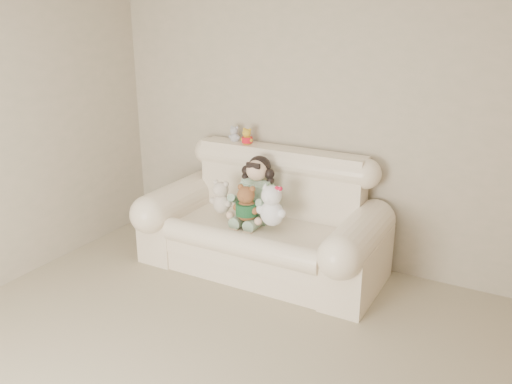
{
  "coord_description": "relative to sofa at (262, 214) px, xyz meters",
  "views": [
    {
      "loc": [
        1.53,
        -1.79,
        2.19
      ],
      "look_at": [
        -0.5,
        1.9,
        0.75
      ],
      "focal_mm": 37.44,
      "sensor_mm": 36.0,
      "label": 1
    }
  ],
  "objects": [
    {
      "name": "grey_mini_plush",
      "position": [
        -0.49,
        0.38,
        0.59
      ],
      "size": [
        0.14,
        0.12,
        0.19
      ],
      "primitive_type": null,
      "rotation": [
        0.0,
        0.0,
        -0.25
      ],
      "color": "silver",
      "rests_on": "sofa"
    },
    {
      "name": "brown_teddy",
      "position": [
        -0.06,
        -0.15,
        0.17
      ],
      "size": [
        0.29,
        0.26,
        0.37
      ],
      "primitive_type": null,
      "rotation": [
        0.0,
        0.0,
        0.41
      ],
      "color": "brown",
      "rests_on": "sofa"
    },
    {
      "name": "wall_back",
      "position": [
        0.5,
        0.5,
        0.78
      ],
      "size": [
        4.5,
        0.0,
        4.5
      ],
      "primitive_type": "plane",
      "rotation": [
        1.57,
        0.0,
        0.0
      ],
      "color": "#A29980",
      "rests_on": "ground"
    },
    {
      "name": "white_cat",
      "position": [
        0.17,
        -0.13,
        0.19
      ],
      "size": [
        0.3,
        0.25,
        0.42
      ],
      "primitive_type": null,
      "rotation": [
        0.0,
        0.0,
        -0.19
      ],
      "color": "white",
      "rests_on": "sofa"
    },
    {
      "name": "cream_teddy",
      "position": [
        -0.35,
        -0.09,
        0.16
      ],
      "size": [
        0.27,
        0.25,
        0.35
      ],
      "primitive_type": null,
      "rotation": [
        0.0,
        0.0,
        -0.42
      ],
      "color": "beige",
      "rests_on": "sofa"
    },
    {
      "name": "yellow_mini_bear",
      "position": [
        -0.34,
        0.34,
        0.59
      ],
      "size": [
        0.15,
        0.13,
        0.19
      ],
      "primitive_type": null,
      "rotation": [
        0.0,
        0.0,
        0.33
      ],
      "color": "gold",
      "rests_on": "sofa"
    },
    {
      "name": "seated_child",
      "position": [
        -0.09,
        0.08,
        0.2
      ],
      "size": [
        0.42,
        0.48,
        0.59
      ],
      "primitive_type": null,
      "rotation": [
        0.0,
        0.0,
        -0.16
      ],
      "color": "#2F723D",
      "rests_on": "sofa"
    },
    {
      "name": "sofa",
      "position": [
        0.0,
        0.0,
        0.0
      ],
      "size": [
        2.1,
        0.95,
        1.03
      ],
      "primitive_type": null,
      "color": "beige",
      "rests_on": "floor"
    }
  ]
}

